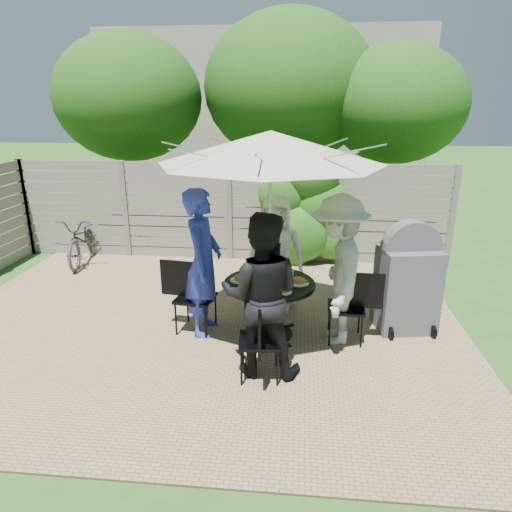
# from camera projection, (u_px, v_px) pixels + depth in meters

# --- Properties ---
(backyard_envelope) EXTENTS (60.00, 60.00, 5.00)m
(backyard_envelope) POSITION_uv_depth(u_px,v_px,m) (266.00, 112.00, 14.83)
(backyard_envelope) COLOR #285019
(backyard_envelope) RESTS_ON ground
(patio_table) EXTENTS (1.16, 1.16, 0.74)m
(patio_table) POSITION_uv_depth(u_px,v_px,m) (269.00, 299.00, 5.70)
(patio_table) COLOR black
(patio_table) RESTS_ON ground
(umbrella) EXTENTS (2.72, 2.72, 2.55)m
(umbrella) POSITION_uv_depth(u_px,v_px,m) (271.00, 148.00, 5.12)
(umbrella) COLOR silver
(umbrella) RESTS_ON ground
(chair_back) EXTENTS (0.43, 0.63, 0.87)m
(chair_back) POSITION_uv_depth(u_px,v_px,m) (276.00, 288.00, 6.69)
(chair_back) COLOR black
(chair_back) RESTS_ON ground
(person_back) EXTENTS (0.83, 0.56, 1.67)m
(person_back) POSITION_uv_depth(u_px,v_px,m) (276.00, 254.00, 6.38)
(person_back) COLOR white
(person_back) RESTS_ON ground
(chair_left) EXTENTS (0.71, 0.52, 0.95)m
(chair_left) POSITION_uv_depth(u_px,v_px,m) (195.00, 311.00, 5.90)
(chair_left) COLOR black
(chair_left) RESTS_ON ground
(person_left) EXTENTS (0.48, 0.70, 1.89)m
(person_left) POSITION_uv_depth(u_px,v_px,m) (203.00, 263.00, 5.67)
(person_left) COLOR #2833B1
(person_left) RESTS_ON ground
(chair_front) EXTENTS (0.47, 0.67, 0.90)m
(chair_front) POSITION_uv_depth(u_px,v_px,m) (260.00, 356.00, 4.87)
(chair_front) COLOR black
(chair_front) RESTS_ON ground
(person_front) EXTENTS (0.90, 0.72, 1.81)m
(person_front) POSITION_uv_depth(u_px,v_px,m) (261.00, 296.00, 4.80)
(person_front) COLOR black
(person_front) RESTS_ON ground
(chair_right) EXTENTS (0.67, 0.46, 0.91)m
(chair_right) POSITION_uv_depth(u_px,v_px,m) (346.00, 321.00, 5.66)
(chair_right) COLOR black
(chair_right) RESTS_ON ground
(person_right) EXTENTS (0.73, 1.22, 1.85)m
(person_right) POSITION_uv_depth(u_px,v_px,m) (338.00, 271.00, 5.47)
(person_right) COLOR #B9B9B4
(person_right) RESTS_ON ground
(plate_back) EXTENTS (0.26, 0.26, 0.06)m
(plate_back) POSITION_uv_depth(u_px,v_px,m) (272.00, 270.00, 5.96)
(plate_back) COLOR white
(plate_back) RESTS_ON patio_table
(plate_left) EXTENTS (0.26, 0.26, 0.06)m
(plate_left) POSITION_uv_depth(u_px,v_px,m) (241.00, 279.00, 5.67)
(plate_left) COLOR white
(plate_left) RESTS_ON patio_table
(plate_front) EXTENTS (0.26, 0.26, 0.06)m
(plate_front) POSITION_uv_depth(u_px,v_px,m) (266.00, 291.00, 5.28)
(plate_front) COLOR white
(plate_front) RESTS_ON patio_table
(plate_right) EXTENTS (0.26, 0.26, 0.06)m
(plate_right) POSITION_uv_depth(u_px,v_px,m) (299.00, 281.00, 5.58)
(plate_right) COLOR white
(plate_right) RESTS_ON patio_table
(plate_extra) EXTENTS (0.24, 0.24, 0.06)m
(plate_extra) POSITION_uv_depth(u_px,v_px,m) (282.00, 290.00, 5.32)
(plate_extra) COLOR white
(plate_extra) RESTS_ON patio_table
(glass_back) EXTENTS (0.07, 0.07, 0.14)m
(glass_back) POSITION_uv_depth(u_px,v_px,m) (263.00, 269.00, 5.87)
(glass_back) COLOR silver
(glass_back) RESTS_ON patio_table
(glass_left) EXTENTS (0.07, 0.07, 0.14)m
(glass_left) POSITION_uv_depth(u_px,v_px,m) (247.00, 279.00, 5.54)
(glass_left) COLOR silver
(glass_left) RESTS_ON patio_table
(glass_front) EXTENTS (0.07, 0.07, 0.14)m
(glass_front) POSITION_uv_depth(u_px,v_px,m) (276.00, 285.00, 5.35)
(glass_front) COLOR silver
(glass_front) RESTS_ON patio_table
(glass_right) EXTENTS (0.07, 0.07, 0.14)m
(glass_right) POSITION_uv_depth(u_px,v_px,m) (291.00, 275.00, 5.67)
(glass_right) COLOR silver
(glass_right) RESTS_ON patio_table
(syrup_jug) EXTENTS (0.09, 0.09, 0.16)m
(syrup_jug) POSITION_uv_depth(u_px,v_px,m) (265.00, 274.00, 5.66)
(syrup_jug) COLOR #59280C
(syrup_jug) RESTS_ON patio_table
(coffee_cup) EXTENTS (0.08, 0.08, 0.12)m
(coffee_cup) POSITION_uv_depth(u_px,v_px,m) (279.00, 272.00, 5.81)
(coffee_cup) COLOR #C6B293
(coffee_cup) RESTS_ON patio_table
(bicycle) EXTENTS (0.88, 1.79, 0.90)m
(bicycle) POSITION_uv_depth(u_px,v_px,m) (83.00, 239.00, 8.50)
(bicycle) COLOR #333338
(bicycle) RESTS_ON ground
(bbq_grill) EXTENTS (0.81, 0.67, 1.47)m
(bbq_grill) POSITION_uv_depth(u_px,v_px,m) (407.00, 282.00, 5.83)
(bbq_grill) COLOR #525257
(bbq_grill) RESTS_ON ground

